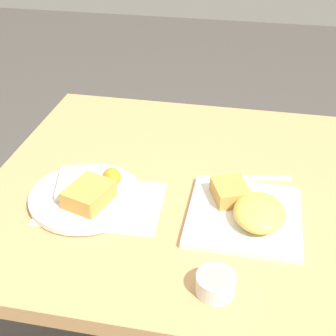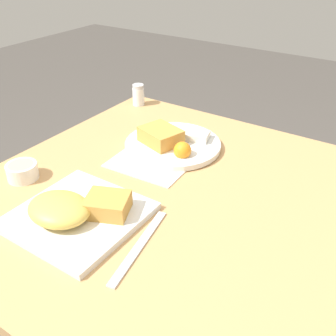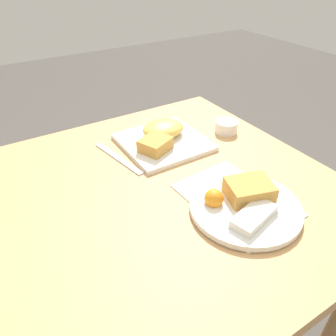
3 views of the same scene
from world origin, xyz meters
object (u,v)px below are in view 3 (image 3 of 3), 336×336
object	(u,v)px
plate_square_near	(162,137)
sauce_ramekin	(226,126)
plate_oval_far	(245,203)
butter_knife	(118,158)

from	to	relation	value
plate_square_near	sauce_ramekin	bearing A→B (deg)	168.34
plate_oval_far	sauce_ramekin	size ratio (longest dim) A/B	3.56
plate_square_near	sauce_ramekin	world-z (taller)	plate_square_near
plate_oval_far	sauce_ramekin	world-z (taller)	plate_oval_far
plate_oval_far	sauce_ramekin	xyz separation A→B (m)	(-0.21, -0.31, 0.00)
plate_oval_far	sauce_ramekin	bearing A→B (deg)	-123.77
plate_square_near	butter_knife	bearing A→B (deg)	3.08
plate_square_near	plate_oval_far	world-z (taller)	plate_square_near
plate_square_near	plate_oval_far	bearing A→B (deg)	90.70
sauce_ramekin	plate_oval_far	bearing A→B (deg)	56.23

